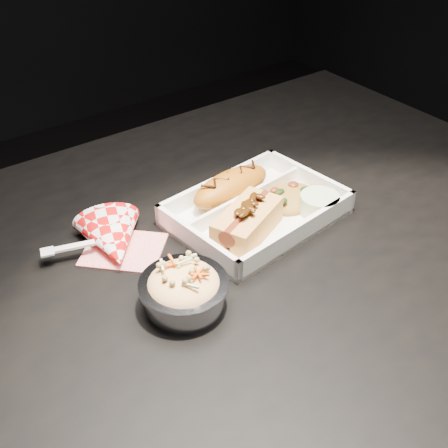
{
  "coord_description": "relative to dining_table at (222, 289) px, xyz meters",
  "views": [
    {
      "loc": [
        -0.37,
        -0.52,
        1.26
      ],
      "look_at": [
        -0.02,
        -0.03,
        0.81
      ],
      "focal_mm": 45.0,
      "sensor_mm": 36.0,
      "label": 1
    }
  ],
  "objects": [
    {
      "name": "fried_pastry",
      "position": [
        0.07,
        0.08,
        0.12
      ],
      "size": [
        0.15,
        0.07,
        0.05
      ],
      "primitive_type": "ellipsoid",
      "rotation": [
        0.0,
        0.0,
        0.11
      ],
      "color": "#AB5C11",
      "rests_on": "food_tray"
    },
    {
      "name": "napkin_fork",
      "position": [
        -0.13,
        0.08,
        0.11
      ],
      "size": [
        0.18,
        0.15,
        0.1
      ],
      "rotation": [
        0.0,
        0.0,
        -0.29
      ],
      "color": "red",
      "rests_on": "dining_table"
    },
    {
      "name": "fried_rice_mound",
      "position": [
        0.15,
        0.02,
        0.11
      ],
      "size": [
        0.1,
        0.09,
        0.03
      ],
      "primitive_type": "ellipsoid",
      "rotation": [
        0.0,
        0.0,
        0.11
      ],
      "color": "#B07E33",
      "rests_on": "food_tray"
    },
    {
      "name": "food_tray",
      "position": [
        0.08,
        0.02,
        0.1
      ],
      "size": [
        0.27,
        0.21,
        0.04
      ],
      "rotation": [
        0.0,
        0.0,
        0.11
      ],
      "color": "white",
      "rests_on": "dining_table"
    },
    {
      "name": "hotdog",
      "position": [
        0.04,
        -0.01,
        0.12
      ],
      "size": [
        0.13,
        0.1,
        0.06
      ],
      "rotation": [
        0.0,
        0.0,
        0.41
      ],
      "color": "gold",
      "rests_on": "food_tray"
    },
    {
      "name": "foil_coleslaw_cup",
      "position": [
        -0.11,
        -0.07,
        0.12
      ],
      "size": [
        0.11,
        0.11,
        0.07
      ],
      "color": "silver",
      "rests_on": "dining_table"
    },
    {
      "name": "dining_table",
      "position": [
        0.0,
        0.0,
        0.0
      ],
      "size": [
        1.2,
        0.8,
        0.75
      ],
      "color": "black",
      "rests_on": "ground"
    },
    {
      "name": "cupcake_liner",
      "position": [
        0.16,
        -0.03,
        0.11
      ],
      "size": [
        0.06,
        0.06,
        0.03
      ],
      "primitive_type": "cylinder",
      "color": "beige",
      "rests_on": "food_tray"
    }
  ]
}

